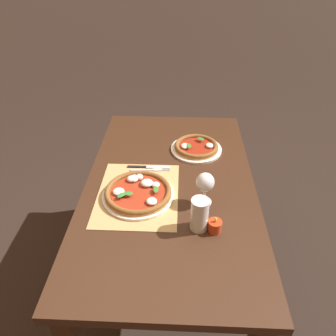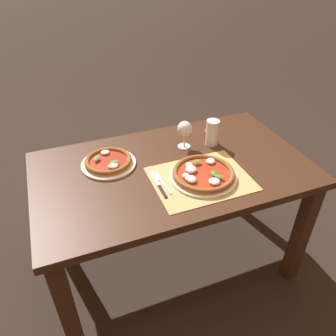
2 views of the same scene
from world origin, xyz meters
name	(u,v)px [view 1 (image 1 of 2)]	position (x,y,z in m)	size (l,w,h in m)	color
ground_plane	(170,279)	(0.00, 0.00, 0.00)	(24.00, 24.00, 0.00)	black
dining_table	(170,200)	(0.00, 0.00, 0.63)	(1.38, 0.80, 0.74)	#382114
paper_placemat	(138,194)	(0.09, -0.14, 0.74)	(0.46, 0.36, 0.00)	tan
pizza_near	(138,192)	(0.10, -0.14, 0.76)	(0.33, 0.33, 0.05)	silver
pizza_far	(196,147)	(-0.30, 0.13, 0.76)	(0.28, 0.28, 0.04)	silver
wine_glass	(205,183)	(0.13, 0.15, 0.85)	(0.08, 0.08, 0.16)	silver
pint_glass	(199,215)	(0.28, 0.13, 0.81)	(0.07, 0.07, 0.15)	silver
fork	(151,170)	(-0.10, -0.10, 0.75)	(0.03, 0.20, 0.00)	#B7B7BC
knife	(149,167)	(-0.12, -0.11, 0.75)	(0.02, 0.22, 0.01)	black
votive_candle	(215,226)	(0.30, 0.19, 0.76)	(0.06, 0.06, 0.07)	#B23819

